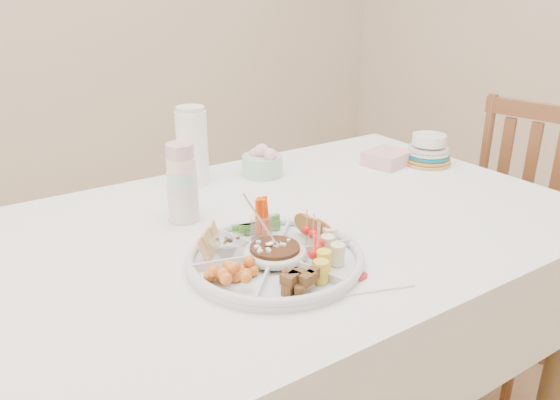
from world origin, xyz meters
TOP-DOWN VIEW (x-y plane):
  - dining_table at (0.00, 0.00)m, footprint 1.52×1.02m
  - chair at (0.80, -0.09)m, footprint 0.48×0.48m
  - party_tray at (-0.18, -0.18)m, footprint 0.46×0.46m
  - bean_dip at (-0.18, -0.18)m, footprint 0.13×0.13m
  - tortillas at (-0.05, -0.15)m, footprint 0.11×0.11m
  - carrot_cucumber at (-0.15, -0.06)m, footprint 0.13×0.13m
  - pita_raisins at (-0.27, -0.09)m, footprint 0.14×0.14m
  - cherries at (-0.31, -0.22)m, footprint 0.13×0.13m
  - granola_chunks at (-0.21, -0.31)m, footprint 0.11×0.11m
  - banana_tomato at (-0.09, -0.27)m, footprint 0.12×0.12m
  - cup_stack at (-0.24, 0.15)m, footprint 0.09×0.09m
  - thermos at (-0.10, 0.39)m, footprint 0.11×0.11m
  - flower_bowl at (0.11, 0.34)m, footprint 0.15×0.15m
  - napkin_stack at (0.51, 0.19)m, footprint 0.16×0.15m
  - plate_stack at (0.64, 0.12)m, footprint 0.18×0.18m
  - placemat at (-0.11, -0.33)m, footprint 0.28×0.17m

SIDE VIEW (x-z plane):
  - dining_table at x=0.00m, z-range 0.00..0.76m
  - chair at x=0.80m, z-range 0.00..0.97m
  - placemat at x=-0.11m, z-range 0.76..0.76m
  - party_tray at x=-0.18m, z-range 0.76..0.80m
  - napkin_stack at x=0.51m, z-range 0.76..0.80m
  - bean_dip at x=-0.18m, z-range 0.77..0.81m
  - cherries at x=-0.31m, z-range 0.77..0.82m
  - granola_chunks at x=-0.21m, z-range 0.77..0.81m
  - tortillas at x=-0.05m, z-range 0.78..0.83m
  - pita_raisins at x=-0.27m, z-range 0.77..0.83m
  - flower_bowl at x=0.11m, z-range 0.76..0.85m
  - plate_stack at x=0.64m, z-range 0.76..0.86m
  - banana_tomato at x=-0.09m, z-range 0.78..0.86m
  - carrot_cucumber at x=-0.15m, z-range 0.78..0.87m
  - cup_stack at x=-0.24m, z-range 0.76..0.97m
  - thermos at x=-0.10m, z-range 0.76..1.00m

